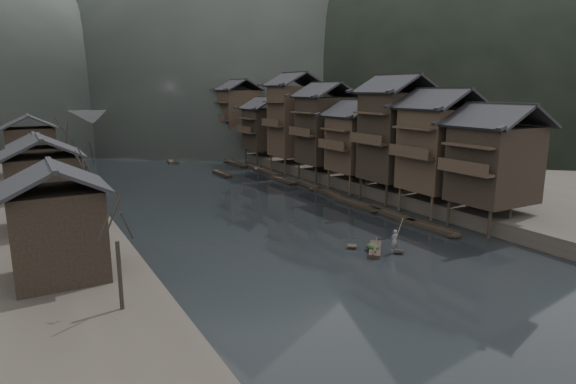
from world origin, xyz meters
TOP-DOWN VIEW (x-y plane):
  - water at (0.00, 0.00)m, footprint 300.00×300.00m
  - right_bank at (35.00, 40.00)m, footprint 40.00×200.00m
  - stilt_houses at (17.28, 19.94)m, footprint 9.00×67.60m
  - left_houses at (-20.50, 20.12)m, footprint 8.10×53.20m
  - bare_trees at (-17.00, 13.81)m, footprint 3.84×44.84m
  - moored_sampans at (11.85, 23.28)m, footprint 3.39×67.71m
  - midriver_boats at (1.61, 55.09)m, footprint 12.64×45.35m
  - stone_bridge at (-0.00, 72.00)m, footprint 40.00×6.00m
  - hero_sampan at (2.92, -8.11)m, footprint 3.48×3.80m
  - cargo_heap at (2.79, -7.96)m, footprint 0.97×1.27m
  - boatman at (3.94, -9.27)m, footprint 0.70×0.49m
  - bamboo_pole at (4.14, -9.27)m, footprint 0.72×2.09m

SIDE VIEW (x-z plane):
  - water at x=0.00m, z-range 0.00..0.00m
  - hero_sampan at x=2.92m, z-range -0.01..0.42m
  - midriver_boats at x=1.61m, z-range -0.02..0.43m
  - moored_sampans at x=11.85m, z-range -0.03..0.44m
  - cargo_heap at x=2.79m, z-range 0.43..1.01m
  - right_bank at x=35.00m, z-range 0.00..1.80m
  - boatman at x=3.94m, z-range 0.43..2.25m
  - bamboo_pole at x=4.14m, z-range 2.25..6.15m
  - stone_bridge at x=0.00m, z-range 0.61..9.61m
  - left_houses at x=-20.50m, z-range 1.30..10.02m
  - bare_trees at x=-17.00m, z-range 2.49..10.18m
  - stilt_houses at x=17.28m, z-range 0.73..16.89m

